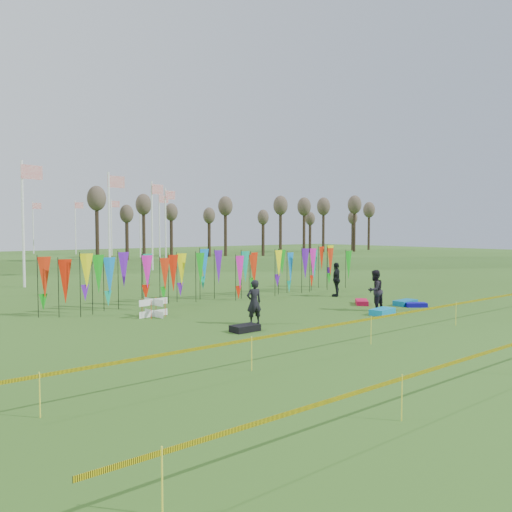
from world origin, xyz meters
TOP-DOWN VIEW (x-y plane):
  - ground at (0.00, 0.00)m, footprint 160.00×160.00m
  - banner_row at (0.28, 8.60)m, footprint 18.64×0.64m
  - caution_tape_near at (-0.22, -2.82)m, footprint 26.00×0.02m
  - tree_line at (32.00, 44.00)m, footprint 53.92×1.92m
  - box_kite at (-5.29, 6.01)m, footprint 0.70×0.70m
  - person_left at (-3.02, 2.11)m, footprint 0.70×0.56m
  - person_mid at (3.24, 1.29)m, footprint 0.94×0.63m
  - person_right at (5.51, 5.69)m, footprint 1.25×1.12m
  - kite_bag_turquoise at (2.73, 0.48)m, footprint 1.33×0.82m
  - kite_bag_blue at (5.68, 0.79)m, footprint 1.07×0.97m
  - kite_bag_red at (4.30, 2.90)m, footprint 1.26×1.24m
  - kite_bag_black at (-4.09, 1.28)m, footprint 1.03×0.61m
  - kite_bag_teal at (5.77, 1.45)m, footprint 1.32×0.70m

SIDE VIEW (x-z plane):
  - ground at x=0.00m, z-range 0.00..0.00m
  - kite_bag_blue at x=5.68m, z-range 0.00..0.20m
  - kite_bag_red at x=4.30m, z-range 0.00..0.22m
  - kite_bag_black at x=-4.09m, z-range 0.00..0.24m
  - kite_bag_teal at x=5.77m, z-range 0.00..0.25m
  - kite_bag_turquoise at x=2.73m, z-range 0.00..0.25m
  - box_kite at x=-5.29m, z-range 0.00..0.78m
  - caution_tape_near at x=-0.22m, z-range 0.33..1.23m
  - person_left at x=-3.02m, z-range 0.00..1.73m
  - person_mid at x=3.24m, z-range 0.00..1.84m
  - person_right at x=5.51m, z-range 0.00..1.86m
  - banner_row at x=0.28m, z-range 0.36..2.86m
  - tree_line at x=32.00m, z-range 2.25..10.09m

